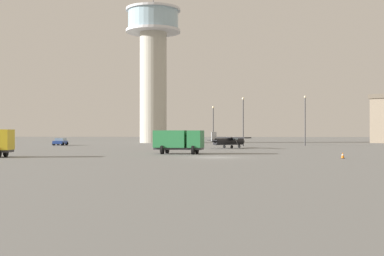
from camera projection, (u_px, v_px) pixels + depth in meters
ground_plane at (216, 157)px, 50.56m from camera, size 400.00×400.00×0.00m
control_tower at (153, 58)px, 117.65m from camera, size 12.65×12.65×35.12m
airplane_black at (228, 141)px, 78.41m from camera, size 6.75×7.36×2.54m
truck_box_green at (178, 140)px, 58.44m from camera, size 5.79×3.52×2.72m
car_blue at (60, 141)px, 95.34m from camera, size 2.54×4.45×1.37m
light_post_west at (305, 116)px, 93.12m from camera, size 0.44×0.44×9.19m
light_post_north at (243, 117)px, 90.50m from camera, size 0.44×0.44×8.72m
light_post_centre at (213, 121)px, 99.05m from camera, size 0.44×0.44×7.57m
traffic_cone_near_left at (343, 155)px, 48.56m from camera, size 0.36×0.36×0.60m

